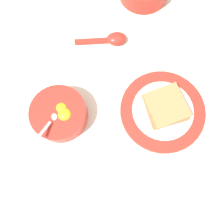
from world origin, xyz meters
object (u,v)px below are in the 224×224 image
Objects in this scene: soup_spoon at (112,39)px; egg_bowl at (59,114)px; toast_plate at (162,111)px; toast_sandwich at (166,106)px.

egg_bowl is at bearing 134.38° from soup_spoon.
soup_spoon is (0.25, 0.07, 0.01)m from toast_plate.
toast_plate is 1.47× the size of soup_spoon.
toast_plate is at bearing -163.19° from soup_spoon.
egg_bowl reaches higher than soup_spoon.
soup_spoon is at bearing 16.81° from toast_plate.
egg_bowl is 0.63× the size of toast_plate.
soup_spoon reaches higher than toast_plate.
egg_bowl is at bearing 78.84° from toast_sandwich.
egg_bowl is 0.27m from toast_plate.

